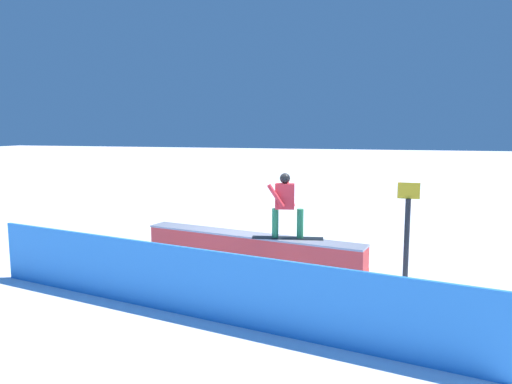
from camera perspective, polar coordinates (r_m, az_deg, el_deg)
ground_plane at (r=10.88m, az=-0.68°, el=-8.81°), size 120.00×120.00×0.00m
grind_box at (r=10.79m, az=-0.68°, el=-7.10°), size 5.19×1.57×0.74m
snowboarder at (r=10.17m, az=3.51°, el=-1.34°), size 1.54×0.55×1.40m
safety_fence at (r=7.99m, az=-6.95°, el=-10.68°), size 9.06×1.89×1.15m
trail_marker at (r=9.45m, az=17.43°, el=-4.76°), size 0.40×0.10×2.07m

